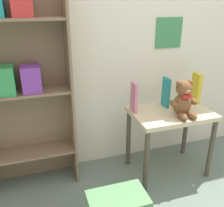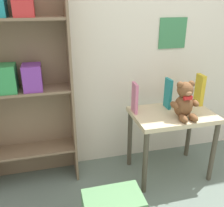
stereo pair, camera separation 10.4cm
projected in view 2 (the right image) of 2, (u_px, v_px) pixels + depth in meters
wall_back at (143, 20)px, 2.02m from camera, size 4.80×0.07×2.50m
bookshelf_side at (21, 78)px, 1.82m from camera, size 0.73×0.24×1.57m
display_table at (172, 123)px, 2.03m from camera, size 0.64×0.43×0.57m
teddy_bear at (185, 101)px, 1.87m from camera, size 0.22×0.20×0.29m
book_standing_pink at (135, 98)px, 1.96m from camera, size 0.03×0.12×0.24m
book_standing_teal at (168, 94)px, 2.04m from camera, size 0.02×0.10×0.25m
book_standing_yellow at (200, 90)px, 2.11m from camera, size 0.04×0.11×0.26m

